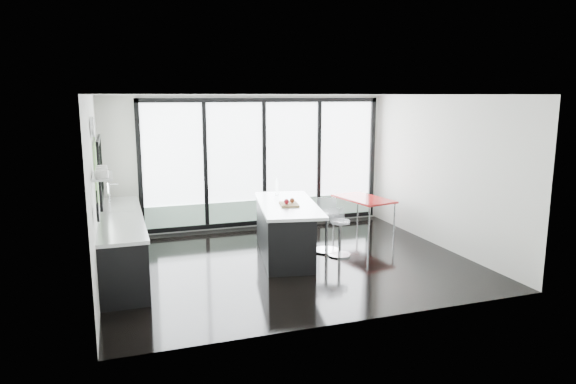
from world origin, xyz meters
name	(u,v)px	position (x,y,z in m)	size (l,w,h in m)	color
floor	(288,262)	(0.00, 0.00, 0.00)	(6.00, 5.00, 0.00)	black
ceiling	(288,95)	(0.00, 0.00, 2.80)	(6.00, 5.00, 0.00)	white
wall_back	(263,168)	(0.27, 2.47, 1.27)	(6.00, 0.09, 2.80)	beige
wall_front	(355,213)	(0.00, -2.50, 1.40)	(6.00, 0.00, 2.80)	beige
wall_left	(97,178)	(-2.97, 0.27, 1.56)	(0.26, 5.00, 2.80)	beige
wall_right	(442,172)	(3.00, 0.00, 1.40)	(0.00, 5.00, 2.80)	beige
counter_cabinets	(122,244)	(-2.67, 0.40, 0.46)	(0.69, 3.24, 1.36)	black
island	(284,229)	(0.05, 0.38, 0.48)	(1.38, 2.43, 1.22)	black
bar_stool_near	(340,238)	(0.97, 0.03, 0.32)	(0.41, 0.41, 0.65)	silver
bar_stool_far	(327,231)	(0.85, 0.34, 0.37)	(0.47, 0.47, 0.74)	silver
red_table	(363,214)	(2.14, 1.43, 0.35)	(0.75, 1.31, 0.70)	maroon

